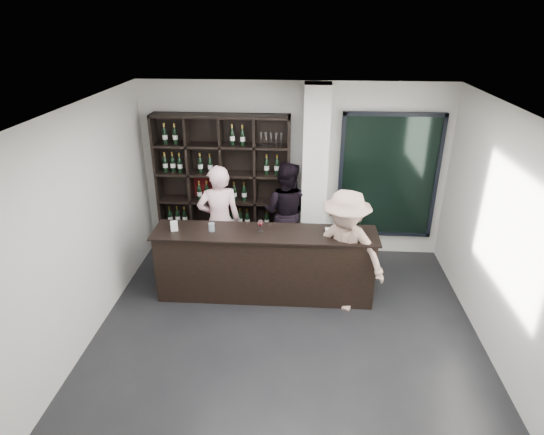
# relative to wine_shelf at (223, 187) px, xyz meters

# --- Properties ---
(floor) EXTENTS (5.00, 5.50, 0.01)m
(floor) POSITION_rel_wine_shelf_xyz_m (1.15, -2.57, -1.20)
(floor) COLOR black
(floor) RESTS_ON ground
(wine_shelf) EXTENTS (2.20, 0.35, 2.40)m
(wine_shelf) POSITION_rel_wine_shelf_xyz_m (0.00, 0.00, 0.00)
(wine_shelf) COLOR black
(wine_shelf) RESTS_ON floor
(structural_column) EXTENTS (0.40, 0.40, 2.90)m
(structural_column) POSITION_rel_wine_shelf_xyz_m (1.50, -0.10, 0.25)
(structural_column) COLOR silver
(structural_column) RESTS_ON floor
(glass_panel) EXTENTS (1.60, 0.08, 2.10)m
(glass_panel) POSITION_rel_wine_shelf_xyz_m (2.70, 0.12, 0.20)
(glass_panel) COLOR black
(glass_panel) RESTS_ON floor
(tasting_counter) EXTENTS (3.16, 0.66, 1.04)m
(tasting_counter) POSITION_rel_wine_shelf_xyz_m (0.80, -1.31, -0.68)
(tasting_counter) COLOR black
(tasting_counter) RESTS_ON floor
(taster_pink) EXTENTS (0.75, 0.58, 1.81)m
(taster_pink) POSITION_rel_wine_shelf_xyz_m (0.05, -0.72, -0.30)
(taster_pink) COLOR #FFC8CE
(taster_pink) RESTS_ON floor
(taster_black) EXTENTS (0.97, 0.84, 1.71)m
(taster_black) POSITION_rel_wine_shelf_xyz_m (1.05, -0.17, -0.35)
(taster_black) COLOR black
(taster_black) RESTS_ON floor
(customer) EXTENTS (1.30, 1.02, 1.76)m
(customer) POSITION_rel_wine_shelf_xyz_m (1.90, -1.52, -0.32)
(customer) COLOR tan
(customer) RESTS_ON floor
(wine_glass) EXTENTS (0.09, 0.09, 0.21)m
(wine_glass) POSITION_rel_wine_shelf_xyz_m (0.74, -1.30, -0.06)
(wine_glass) COLOR white
(wine_glass) RESTS_ON tasting_counter
(spit_cup) EXTENTS (0.09, 0.09, 0.12)m
(spit_cup) POSITION_rel_wine_shelf_xyz_m (0.05, -1.32, -0.10)
(spit_cup) COLOR silver
(spit_cup) RESTS_ON tasting_counter
(napkin_stack) EXTENTS (0.12, 0.12, 0.02)m
(napkin_stack) POSITION_rel_wine_shelf_xyz_m (1.71, -1.19, -0.15)
(napkin_stack) COLOR white
(napkin_stack) RESTS_ON tasting_counter
(card_stand) EXTENTS (0.11, 0.07, 0.15)m
(card_stand) POSITION_rel_wine_shelf_xyz_m (-0.47, -1.35, -0.09)
(card_stand) COLOR white
(card_stand) RESTS_ON tasting_counter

